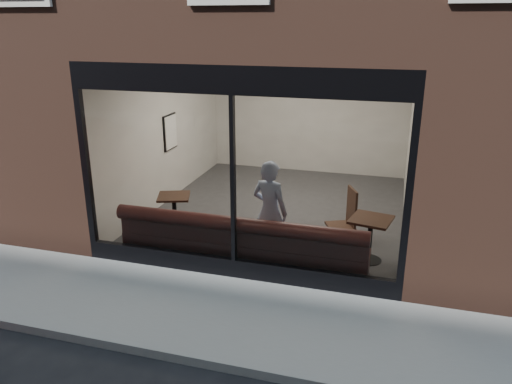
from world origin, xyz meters
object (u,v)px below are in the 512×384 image
(cafe_table_left, at_px, (174,196))
(cafe_chair_right, at_px, (340,226))
(person, at_px, (270,212))
(banquette, at_px, (242,253))
(cafe_table_right, at_px, (371,220))

(cafe_table_left, xyz_separation_m, cafe_chair_right, (2.96, 0.64, -0.50))
(person, bearing_deg, banquette, 58.26)
(banquette, xyz_separation_m, person, (0.37, 0.33, 0.63))
(cafe_table_right, xyz_separation_m, cafe_chair_right, (-0.56, 0.78, -0.50))
(cafe_table_left, xyz_separation_m, cafe_table_right, (3.52, -0.13, 0.00))
(banquette, relative_size, cafe_chair_right, 8.61)
(banquette, xyz_separation_m, cafe_table_right, (1.95, 0.71, 0.52))
(banquette, xyz_separation_m, cafe_table_left, (-1.57, 0.85, 0.52))
(cafe_table_left, bearing_deg, person, -14.95)
(cafe_table_left, bearing_deg, cafe_chair_right, 12.22)
(cafe_table_right, distance_m, cafe_chair_right, 1.08)
(banquette, xyz_separation_m, cafe_chair_right, (1.39, 1.49, 0.01))
(cafe_table_right, height_order, cafe_chair_right, cafe_table_right)
(person, bearing_deg, cafe_table_right, -149.99)
(cafe_table_left, bearing_deg, banquette, -28.32)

